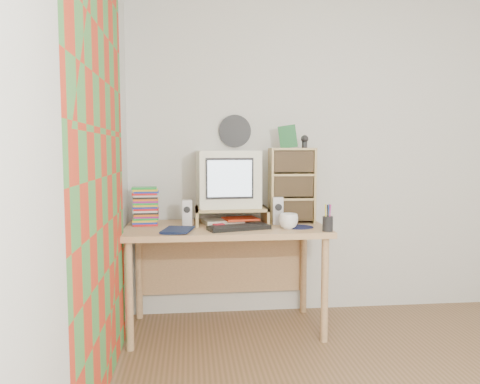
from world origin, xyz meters
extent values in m
plane|color=silver|center=(0.00, 1.75, 1.25)|extent=(3.50, 0.00, 3.50)
plane|color=silver|center=(-1.75, 0.00, 1.25)|extent=(0.00, 3.50, 3.50)
plane|color=red|center=(-1.71, 0.48, 1.15)|extent=(0.00, 2.20, 2.20)
cylinder|color=black|center=(-0.93, 1.73, 1.43)|extent=(0.25, 0.02, 0.25)
cube|color=tan|center=(-1.03, 1.38, 0.73)|extent=(1.40, 0.70, 0.04)
cube|color=tan|center=(-1.03, 1.71, 0.38)|extent=(1.33, 0.02, 0.41)
cylinder|color=tan|center=(-1.67, 1.09, 0.35)|extent=(0.05, 0.05, 0.71)
cylinder|color=tan|center=(-0.39, 1.09, 0.35)|extent=(0.05, 0.05, 0.71)
cylinder|color=tan|center=(-1.67, 1.67, 0.35)|extent=(0.05, 0.05, 0.71)
cylinder|color=tan|center=(-0.39, 1.67, 0.35)|extent=(0.05, 0.05, 0.71)
cube|color=tan|center=(-1.23, 1.48, 0.81)|extent=(0.02, 0.30, 0.12)
cube|color=tan|center=(-0.73, 1.48, 0.81)|extent=(0.02, 0.30, 0.12)
cube|color=tan|center=(-0.98, 1.48, 0.86)|extent=(0.52, 0.30, 0.02)
cube|color=#E9EACF|center=(-1.00, 1.53, 1.07)|extent=(0.46, 0.46, 0.41)
cube|color=silver|center=(-1.30, 1.43, 0.84)|extent=(0.07, 0.07, 0.18)
cube|color=silver|center=(-0.65, 1.42, 0.85)|extent=(0.07, 0.07, 0.20)
cube|color=black|center=(-0.95, 1.22, 0.76)|extent=(0.44, 0.25, 0.03)
cube|color=tan|center=(-0.53, 1.50, 1.02)|extent=(0.34, 0.19, 0.55)
imported|color=white|center=(-0.61, 1.22, 0.80)|extent=(0.16, 0.16, 0.10)
imported|color=#111B3E|center=(-1.45, 1.20, 0.77)|extent=(0.25, 0.21, 0.04)
cylinder|color=#101437|center=(-0.53, 1.27, 0.75)|extent=(0.20, 0.20, 0.00)
cube|color=#B41323|center=(-1.09, 1.25, 0.77)|extent=(0.08, 0.07, 0.04)
cube|color=#1B602E|center=(-0.56, 1.51, 1.38)|extent=(0.13, 0.06, 0.16)
camera|label=1|loc=(-1.28, -1.88, 1.28)|focal=35.00mm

